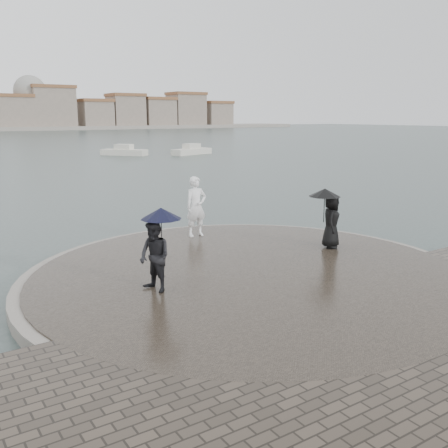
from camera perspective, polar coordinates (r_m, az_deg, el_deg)
ground at (r=11.60m, az=13.38°, el=-11.29°), size 400.00×400.00×0.00m
kerb_ring at (r=13.99m, az=2.94°, el=-6.12°), size 12.50×12.50×0.32m
quay_tip at (r=13.99m, az=2.94°, el=-6.04°), size 11.90×11.90×0.36m
statue at (r=17.68m, az=-3.20°, el=2.01°), size 0.80×0.55×2.13m
visitor_left at (r=12.18m, az=-7.77°, el=-2.62°), size 1.18×1.09×2.04m
visitor_right at (r=16.41m, az=11.99°, el=1.12°), size 1.27×1.11×1.95m
boats at (r=51.24m, az=-12.72°, el=7.30°), size 33.75×24.04×1.50m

